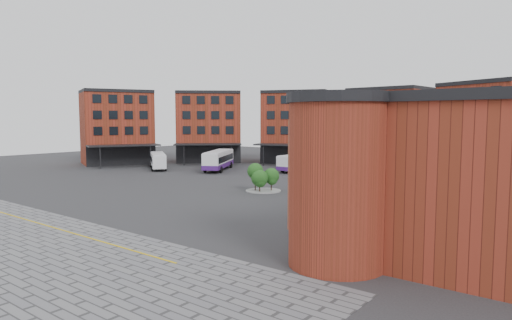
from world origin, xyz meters
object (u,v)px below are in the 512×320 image
Objects in this scene: bus_b at (219,160)px; bus_f at (470,179)px; bus_c at (299,162)px; bus_d at (348,165)px; tree_island at (262,177)px; bus_a at (158,160)px; bus_e at (409,173)px; blue_car at (331,256)px.

bus_f is at bearing -28.59° from bus_b.
bus_d is (8.51, 1.38, -0.05)m from bus_c.
bus_b reaches higher than bus_f.
tree_island reaches higher than bus_a.
bus_c is 1.02× the size of bus_d.
bus_a is at bearing -114.06° from bus_f.
tree_island is at bearing -85.84° from bus_f.
bus_d is 12.73m from bus_e.
bus_c is 51.17m from blue_car.
bus_e reaches higher than bus_a.
blue_car is (41.21, -34.25, -1.11)m from bus_b.
bus_a is at bearing -159.49° from bus_d.
bus_c reaches higher than bus_a.
bus_a is 0.93× the size of bus_d.
bus_e is at bearing 16.99° from blue_car.
tree_island is 0.47× the size of bus_a.
tree_island is 24.59m from bus_b.
bus_c is 8.62m from bus_d.
tree_island is 0.37× the size of bus_b.
tree_island is at bearing -67.73° from bus_c.
bus_f reaches higher than bus_e.
bus_d is 1.07× the size of bus_e.
blue_car is (20.92, -20.35, -1.08)m from tree_island.
bus_a is 11.14m from bus_b.
bus_c is at bearing 3.76° from bus_b.
bus_b is at bearing -121.20° from bus_e.
bus_c is at bearing -134.66° from bus_f.
bus_f is (50.61, 5.77, 0.05)m from bus_a.
blue_car is at bearing -44.21° from tree_island.
tree_island reaches higher than blue_car.
bus_b reaches higher than bus_a.
bus_e is at bearing 56.76° from tree_island.
bus_b is 40.87m from bus_f.
bus_e is 39.50m from blue_car.
bus_d is at bearing 29.43° from blue_car.
bus_d is at bearing 89.80° from tree_island.
bus_b reaches higher than bus_c.
tree_island is 0.43× the size of bus_d.
blue_car is (0.34, -34.61, -1.01)m from bus_f.
bus_b is 1.17× the size of bus_d.
bus_b is (-20.28, 13.90, 0.03)m from tree_island.
bus_f reaches higher than bus_c.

